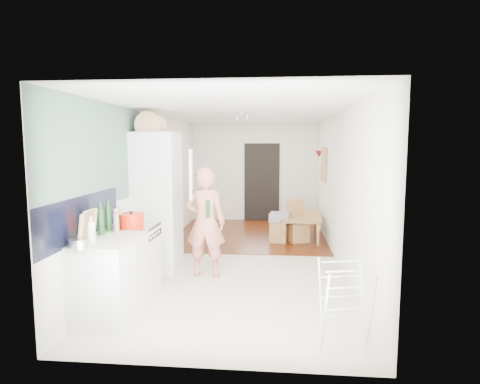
% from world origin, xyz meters
% --- Properties ---
extents(room_shell, '(3.20, 7.00, 2.50)m').
position_xyz_m(room_shell, '(0.00, 0.00, 1.25)').
color(room_shell, white).
rests_on(room_shell, ground).
extents(floor, '(3.20, 7.00, 0.01)m').
position_xyz_m(floor, '(0.00, 0.00, 0.00)').
color(floor, beige).
rests_on(floor, ground).
extents(wood_floor_overlay, '(3.20, 3.30, 0.01)m').
position_xyz_m(wood_floor_overlay, '(0.00, 1.85, 0.01)').
color(wood_floor_overlay, '#5D2910').
rests_on(wood_floor_overlay, room_shell).
extents(sage_wall_panel, '(0.02, 3.00, 1.30)m').
position_xyz_m(sage_wall_panel, '(-1.59, -2.00, 1.85)').
color(sage_wall_panel, '#537464').
rests_on(sage_wall_panel, room_shell).
extents(tile_splashback, '(0.02, 1.90, 0.50)m').
position_xyz_m(tile_splashback, '(-1.59, -2.55, 1.15)').
color(tile_splashback, black).
rests_on(tile_splashback, room_shell).
extents(doorway_recess, '(0.90, 0.04, 2.00)m').
position_xyz_m(doorway_recess, '(0.20, 3.48, 1.00)').
color(doorway_recess, black).
rests_on(doorway_recess, room_shell).
extents(base_cabinet, '(0.60, 0.90, 0.86)m').
position_xyz_m(base_cabinet, '(-1.30, -2.55, 0.43)').
color(base_cabinet, silver).
rests_on(base_cabinet, room_shell).
extents(worktop, '(0.62, 0.92, 0.06)m').
position_xyz_m(worktop, '(-1.30, -2.55, 0.89)').
color(worktop, beige).
rests_on(worktop, room_shell).
extents(range_cooker, '(0.60, 0.60, 0.88)m').
position_xyz_m(range_cooker, '(-1.30, -1.80, 0.44)').
color(range_cooker, silver).
rests_on(range_cooker, room_shell).
extents(cooker_top, '(0.60, 0.60, 0.04)m').
position_xyz_m(cooker_top, '(-1.30, -1.80, 0.90)').
color(cooker_top, '#BCBCBE').
rests_on(cooker_top, room_shell).
extents(fridge_housing, '(0.66, 0.66, 2.15)m').
position_xyz_m(fridge_housing, '(-1.27, -0.78, 1.07)').
color(fridge_housing, silver).
rests_on(fridge_housing, room_shell).
extents(fridge_door, '(0.14, 0.56, 0.70)m').
position_xyz_m(fridge_door, '(-0.66, -1.08, 1.55)').
color(fridge_door, silver).
rests_on(fridge_door, room_shell).
extents(fridge_interior, '(0.02, 0.52, 0.66)m').
position_xyz_m(fridge_interior, '(-0.96, -0.78, 1.55)').
color(fridge_interior, white).
rests_on(fridge_interior, room_shell).
extents(pinboard, '(0.03, 0.90, 0.70)m').
position_xyz_m(pinboard, '(1.58, 1.90, 1.55)').
color(pinboard, tan).
rests_on(pinboard, room_shell).
extents(pinboard_frame, '(0.00, 0.94, 0.74)m').
position_xyz_m(pinboard_frame, '(1.57, 1.90, 1.55)').
color(pinboard_frame, '#A5803F').
rests_on(pinboard_frame, room_shell).
extents(wall_sconce, '(0.18, 0.18, 0.16)m').
position_xyz_m(wall_sconce, '(1.54, 2.55, 1.75)').
color(wall_sconce, maroon).
rests_on(wall_sconce, room_shell).
extents(person, '(0.72, 0.49, 1.93)m').
position_xyz_m(person, '(-0.47, -1.00, 0.97)').
color(person, '#D57865').
rests_on(person, floor).
extents(dining_table, '(0.75, 1.27, 0.43)m').
position_xyz_m(dining_table, '(1.11, 1.58, 0.22)').
color(dining_table, '#A5803F').
rests_on(dining_table, floor).
extents(dining_chair, '(0.46, 0.46, 0.86)m').
position_xyz_m(dining_chair, '(1.02, 1.25, 0.43)').
color(dining_chair, '#A5803F').
rests_on(dining_chair, floor).
extents(stool, '(0.37, 0.37, 0.43)m').
position_xyz_m(stool, '(0.63, 1.17, 0.22)').
color(stool, '#A5803F').
rests_on(stool, floor).
extents(grey_drape, '(0.43, 0.43, 0.17)m').
position_xyz_m(grey_drape, '(0.65, 1.16, 0.52)').
color(grey_drape, gray).
rests_on(grey_drape, stool).
extents(drying_rack, '(0.51, 0.47, 0.84)m').
position_xyz_m(drying_rack, '(1.24, -3.03, 0.42)').
color(drying_rack, silver).
rests_on(drying_rack, floor).
extents(bread_bin, '(0.43, 0.41, 0.21)m').
position_xyz_m(bread_bin, '(-1.31, -0.86, 2.26)').
color(bread_bin, tan).
rests_on(bread_bin, fridge_housing).
extents(red_casserole, '(0.32, 0.32, 0.19)m').
position_xyz_m(red_casserole, '(-1.25, -1.95, 1.01)').
color(red_casserole, red).
rests_on(red_casserole, cooker_top).
extents(steel_pan, '(0.21, 0.21, 0.09)m').
position_xyz_m(steel_pan, '(-1.42, -2.98, 0.97)').
color(steel_pan, '#BCBCBE').
rests_on(steel_pan, worktop).
extents(held_bottle, '(0.05, 0.05, 0.25)m').
position_xyz_m(held_bottle, '(-0.41, -1.12, 1.04)').
color(held_bottle, '#164219').
rests_on(held_bottle, person).
extents(bottle_a, '(0.09, 0.09, 0.31)m').
position_xyz_m(bottle_a, '(-1.46, -2.38, 1.08)').
color(bottle_a, '#164219').
rests_on(bottle_a, worktop).
extents(bottle_b, '(0.07, 0.07, 0.31)m').
position_xyz_m(bottle_b, '(-1.45, -2.17, 1.07)').
color(bottle_b, '#164219').
rests_on(bottle_b, worktop).
extents(bottle_c, '(0.10, 0.10, 0.23)m').
position_xyz_m(bottle_c, '(-1.40, -2.75, 1.04)').
color(bottle_c, silver).
rests_on(bottle_c, worktop).
extents(pepper_mill_front, '(0.07, 0.07, 0.22)m').
position_xyz_m(pepper_mill_front, '(-1.34, -2.20, 1.03)').
color(pepper_mill_front, tan).
rests_on(pepper_mill_front, worktop).
extents(pepper_mill_back, '(0.08, 0.08, 0.22)m').
position_xyz_m(pepper_mill_back, '(-1.37, -2.02, 1.03)').
color(pepper_mill_back, tan).
rests_on(pepper_mill_back, worktop).
extents(chopping_boards, '(0.11, 0.27, 0.36)m').
position_xyz_m(chopping_boards, '(-1.41, -2.79, 1.10)').
color(chopping_boards, tan).
rests_on(chopping_boards, worktop).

